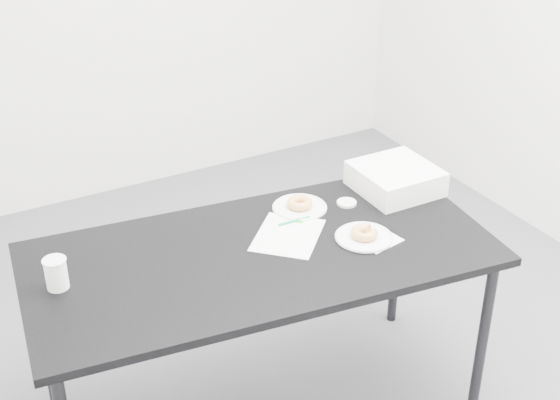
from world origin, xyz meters
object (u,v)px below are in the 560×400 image
pen (294,221)px  table (261,264)px  donut_far (300,203)px  coffee_cup (56,273)px  scorecard (288,235)px  plate_near (364,237)px  donut_near (364,233)px  plate_far (300,207)px  bakery_box (395,179)px

pen → table: bearing=-149.1°
donut_far → coffee_cup: size_ratio=0.91×
scorecard → plate_near: bearing=10.8°
plate_near → coffee_cup: (-1.09, 0.24, 0.05)m
donut_near → plate_far: (-0.09, 0.32, -0.02)m
table → coffee_cup: coffee_cup is taller
plate_far → coffee_cup: bearing=-175.7°
coffee_cup → bakery_box: bearing=0.7°
coffee_cup → plate_far: bearing=4.3°
scorecard → donut_near: bearing=10.8°
table → scorecard: (0.14, 0.05, 0.06)m
pen → plate_far: size_ratio=0.62×
pen → plate_near: (0.17, -0.23, -0.00)m
bakery_box → pen: bearing=-176.2°
donut_near → scorecard: bearing=146.5°
donut_far → bakery_box: 0.43m
table → plate_near: size_ratio=8.22×
table → donut_near: bearing=-9.4°
plate_near → table: bearing=163.6°
plate_far → donut_far: bearing=0.0°
plate_near → donut_far: donut_far is taller
plate_near → bakery_box: 0.43m
plate_near → donut_near: 0.02m
donut_far → plate_near: bearing=-73.5°
coffee_cup → bakery_box: (1.42, 0.02, -0.00)m
pen → bakery_box: bakery_box is taller
donut_near → coffee_cup: bearing=167.4°
table → donut_far: size_ratio=17.41×
table → coffee_cup: (-0.71, 0.13, 0.12)m
bakery_box → donut_far: bearing=172.7°
scorecard → plate_near: 0.29m
pen → donut_far: 0.12m
pen → donut_near: size_ratio=1.32×
donut_near → plate_far: donut_near is taller
pen → donut_far: donut_far is taller
plate_far → plate_near: bearing=-73.5°
donut_far → coffee_cup: (-0.99, -0.08, 0.03)m
table → plate_near: bearing=-9.4°
donut_near → bakery_box: (0.33, 0.26, 0.03)m
table → donut_near: donut_near is taller
table → plate_far: bearing=42.9°
plate_near → donut_near: (0.00, 0.00, 0.02)m
plate_near → plate_far: size_ratio=1.00×
table → bakery_box: 0.74m
plate_far → bakery_box: size_ratio=0.70×
pen → donut_near: (0.17, -0.23, 0.02)m
plate_near → plate_far: (-0.09, 0.32, -0.00)m
scorecard → plate_far: bearing=92.2°
table → scorecard: size_ratio=6.13×
table → pen: 0.25m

